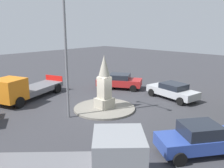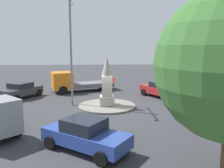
{
  "view_description": "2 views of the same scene",
  "coord_description": "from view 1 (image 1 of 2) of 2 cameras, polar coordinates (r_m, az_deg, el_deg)",
  "views": [
    {
      "loc": [
        -11.77,
        11.63,
        5.98
      ],
      "look_at": [
        -0.02,
        -0.79,
        1.77
      ],
      "focal_mm": 38.01,
      "sensor_mm": 36.0,
      "label": 1
    },
    {
      "loc": [
        -18.09,
        0.53,
        4.84
      ],
      "look_at": [
        0.15,
        -0.4,
        1.79
      ],
      "focal_mm": 37.77,
      "sensor_mm": 36.0,
      "label": 2
    }
  ],
  "objects": [
    {
      "name": "car_blue_passing",
      "position": [
        12.31,
        20.47,
        -12.2
      ],
      "size": [
        3.77,
        4.34,
        1.51
      ],
      "color": "#2D479E",
      "rests_on": "ground"
    },
    {
      "name": "truck_grey_parked_right",
      "position": [
        9.34,
        -7.18,
        -18.48
      ],
      "size": [
        5.81,
        5.8,
        2.17
      ],
      "color": "gray",
      "rests_on": "ground"
    },
    {
      "name": "ground_plane",
      "position": [
        17.59,
        -1.81,
        -6.05
      ],
      "size": [
        80.0,
        80.0,
        0.0
      ],
      "primitive_type": "plane",
      "color": "#38383D"
    },
    {
      "name": "truck_orange_waiting",
      "position": [
        20.46,
        -20.75,
        -1.2
      ],
      "size": [
        3.95,
        6.64,
        2.1
      ],
      "color": "orange",
      "rests_on": "ground"
    },
    {
      "name": "car_red_parked_left",
      "position": [
        23.1,
        1.79,
        0.73
      ],
      "size": [
        4.6,
        3.71,
        1.44
      ],
      "color": "#B22323",
      "rests_on": "ground"
    },
    {
      "name": "car_silver_far_side",
      "position": [
        20.48,
        14.34,
        -1.54
      ],
      "size": [
        4.63,
        2.57,
        1.34
      ],
      "color": "#B7BABF",
      "rests_on": "ground"
    },
    {
      "name": "monument",
      "position": [
        17.04,
        -1.86,
        -0.03
      ],
      "size": [
        1.12,
        1.12,
        3.85
      ],
      "color": "#B2AA99",
      "rests_on": "traffic_island"
    },
    {
      "name": "streetlamp",
      "position": [
        15.21,
        -11.16,
        10.5
      ],
      "size": [
        3.15,
        0.28,
        8.65
      ],
      "color": "slate",
      "rests_on": "ground"
    },
    {
      "name": "traffic_island",
      "position": [
        17.57,
        -1.81,
        -5.84
      ],
      "size": [
        4.49,
        4.49,
        0.14
      ],
      "primitive_type": "cylinder",
      "color": "gray",
      "rests_on": "ground"
    }
  ]
}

